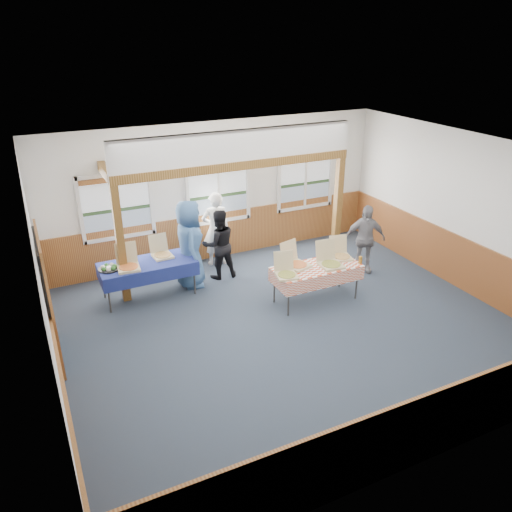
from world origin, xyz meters
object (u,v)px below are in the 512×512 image
Objects in this scene: table_right at (317,269)px; woman_white at (216,229)px; table_left at (148,265)px; woman_black at (219,244)px; person_grey at (364,239)px; man_blue at (189,244)px.

table_right is 2.74m from woman_white.
table_left is 1.16× the size of table_right.
woman_black is (-1.34, 1.82, 0.08)m from table_right.
woman_black is 3.21m from person_grey.
man_blue is (-2.03, 1.72, 0.24)m from table_right.
man_blue reaches higher than woman_black.
person_grey is (1.67, 0.70, 0.08)m from table_right.
man_blue reaches higher than table_left.
table_right is 0.94× the size of man_blue.
woman_white is at bearing 171.57° from person_grey.
man_blue is at bearing 48.89° from woman_white.
woman_black is at bearing -15.91° from table_left.
person_grey is at bearing -94.37° from man_blue.
woman_white is 0.92× the size of man_blue.
person_grey reaches higher than table_left.
man_blue reaches higher than woman_white.
table_right is at bearing -119.30° from man_blue.
man_blue is (0.93, 0.10, 0.24)m from table_left.
man_blue is at bearing -16.61° from table_left.
table_left is 1.33× the size of person_grey.
person_grey is at bearing 156.09° from woman_white.
table_right is 2.67m from man_blue.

